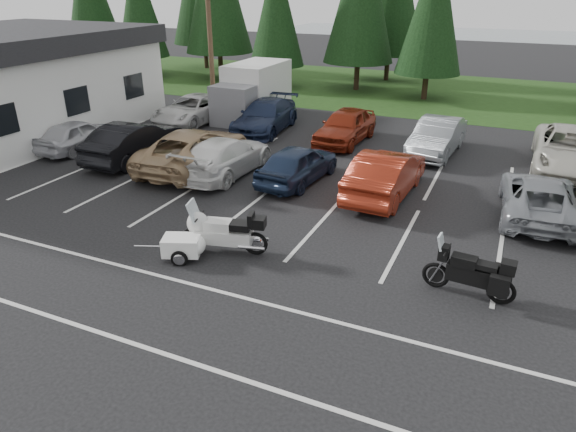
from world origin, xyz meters
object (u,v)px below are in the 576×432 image
at_px(car_near_2, 194,149).
at_px(car_far_0, 193,109).
at_px(box_truck, 249,92).
at_px(car_near_0, 78,135).
at_px(car_far_3, 437,137).
at_px(cargo_trailer, 182,248).
at_px(car_near_3, 225,156).
at_px(touring_motorcycle, 224,228).
at_px(utility_pole, 210,29).
at_px(car_near_1, 134,141).
at_px(car_far_4, 570,150).
at_px(car_far_2, 345,126).
at_px(car_near_4, 298,164).
at_px(car_near_5, 386,174).
at_px(car_near_6, 539,197).
at_px(car_far_1, 265,116).
at_px(adventure_motorcycle, 470,269).

bearing_deg(car_near_2, car_far_0, -59.46).
height_order(box_truck, car_near_0, box_truck).
distance_m(car_near_0, car_far_3, 16.15).
height_order(car_far_3, cargo_trailer, car_far_3).
relative_size(car_near_3, touring_motorcycle, 1.85).
relative_size(utility_pole, car_near_1, 1.81).
bearing_deg(car_far_4, car_near_1, -159.23).
bearing_deg(car_far_2, car_near_4, -87.44).
xyz_separation_m(car_near_2, car_near_5, (7.87, 0.28, -0.00)).
bearing_deg(car_near_0, box_truck, -117.80).
bearing_deg(touring_motorcycle, cargo_trailer, -151.16).
height_order(car_near_0, car_near_3, car_near_3).
relative_size(car_near_6, car_far_1, 0.91).
bearing_deg(car_near_2, car_near_5, 178.68).
height_order(box_truck, car_near_4, box_truck).
bearing_deg(utility_pole, car_near_2, -63.64).
xyz_separation_m(utility_pole, car_far_1, (4.02, -1.63, -3.92)).
bearing_deg(utility_pole, touring_motorcycle, -57.50).
height_order(car_far_2, cargo_trailer, car_far_2).
bearing_deg(car_far_0, car_near_3, -44.15).
bearing_deg(car_near_6, car_far_0, -22.18).
relative_size(car_near_1, car_far_0, 0.95).
xyz_separation_m(car_near_3, touring_motorcycle, (3.28, -5.65, 0.02)).
bearing_deg(utility_pole, car_near_4, -42.29).
bearing_deg(car_far_2, car_near_2, -123.86).
height_order(car_near_3, car_near_4, car_near_3).
relative_size(car_far_2, car_far_3, 0.99).
bearing_deg(cargo_trailer, car_far_4, 29.83).
distance_m(car_near_3, car_near_5, 6.38).
height_order(utility_pole, car_near_6, utility_pole).
xyz_separation_m(car_near_2, car_near_3, (1.50, -0.10, -0.08)).
height_order(car_near_0, car_far_2, car_far_2).
bearing_deg(car_far_2, adventure_motorcycle, -56.22).
bearing_deg(car_near_1, car_near_0, -2.67).
bearing_deg(car_near_3, utility_pole, -55.16).
xyz_separation_m(box_truck, car_near_5, (9.78, -8.11, -0.63)).
bearing_deg(car_near_5, car_far_3, -95.87).
relative_size(car_near_2, cargo_trailer, 4.00).
height_order(car_near_2, car_far_4, car_far_4).
bearing_deg(car_far_0, cargo_trailer, -53.74).
relative_size(utility_pole, car_near_3, 1.76).
bearing_deg(touring_motorcycle, car_near_4, 78.81).
relative_size(car_far_0, cargo_trailer, 3.56).
bearing_deg(utility_pole, car_far_0, -100.15).
height_order(car_near_1, car_near_3, car_near_1).
bearing_deg(car_near_4, cargo_trailer, 90.94).
bearing_deg(utility_pole, car_near_6, -23.77).
distance_m(car_near_2, car_far_3, 10.59).
height_order(car_near_2, car_near_5, car_near_2).
bearing_deg(car_near_2, adventure_motorcycle, 151.81).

